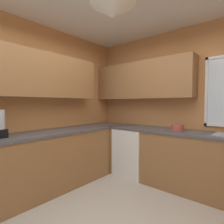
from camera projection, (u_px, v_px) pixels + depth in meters
room_shell at (117, 71)px, 2.33m from camera, size 3.59×3.86×2.72m
counter_run_left at (41, 163)px, 2.73m from camera, size 0.65×3.47×0.92m
counter_run_back at (186, 160)px, 2.86m from camera, size 2.68×0.65×0.92m
dishwasher at (134, 151)px, 3.47m from camera, size 0.60×0.60×0.87m
bowl at (178, 128)px, 2.94m from camera, size 0.19×0.19×0.09m
blender_appliance at (0, 125)px, 2.30m from camera, size 0.15×0.15×0.36m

